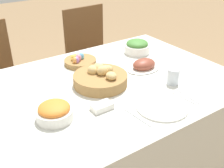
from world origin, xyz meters
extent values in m
cube|color=silver|center=(0.00, 0.00, 0.38)|extent=(1.57, 1.11, 0.77)
cylinder|color=brown|center=(-0.26, 0.64, 0.22)|extent=(0.03, 0.03, 0.44)
cylinder|color=brown|center=(-0.28, 1.03, 0.22)|extent=(0.03, 0.03, 0.44)
cylinder|color=brown|center=(0.25, 0.62, 0.22)|extent=(0.03, 0.03, 0.44)
cylinder|color=brown|center=(0.64, 0.64, 0.22)|extent=(0.03, 0.03, 0.44)
cylinder|color=brown|center=(0.24, 1.01, 0.22)|extent=(0.03, 0.03, 0.44)
cylinder|color=brown|center=(0.63, 1.03, 0.22)|extent=(0.03, 0.03, 0.44)
cube|color=brown|center=(0.44, 0.83, 0.45)|extent=(0.44, 0.44, 0.02)
cube|color=brown|center=(0.43, 1.03, 0.71)|extent=(0.42, 0.04, 0.50)
cylinder|color=#9E7542|center=(-0.03, 0.01, 0.80)|extent=(0.32, 0.32, 0.06)
ellipsoid|color=tan|center=(-0.02, 0.01, 0.86)|extent=(0.08, 0.07, 0.06)
ellipsoid|color=tan|center=(-0.01, -0.07, 0.85)|extent=(0.07, 0.07, 0.05)
ellipsoid|color=tan|center=(-0.01, 0.05, 0.85)|extent=(0.08, 0.08, 0.06)
ellipsoid|color=tan|center=(0.00, 0.08, 0.84)|extent=(0.08, 0.10, 0.05)
ellipsoid|color=tan|center=(-0.05, 0.06, 0.85)|extent=(0.08, 0.08, 0.06)
ellipsoid|color=tan|center=(0.02, 0.03, 0.84)|extent=(0.11, 0.11, 0.05)
ellipsoid|color=tan|center=(0.01, 0.01, 0.85)|extent=(0.09, 0.08, 0.06)
cylinder|color=#9E7542|center=(0.01, 0.33, 0.78)|extent=(0.22, 0.22, 0.03)
ellipsoid|color=pink|center=(-0.01, 0.32, 0.82)|extent=(0.04, 0.04, 0.05)
ellipsoid|color=#F29E4C|center=(-0.01, 0.35, 0.82)|extent=(0.04, 0.04, 0.05)
ellipsoid|color=#F29E4C|center=(-0.04, 0.30, 0.82)|extent=(0.04, 0.04, 0.05)
ellipsoid|color=#60B2E0|center=(0.02, 0.34, 0.82)|extent=(0.04, 0.04, 0.05)
ellipsoid|color=#B27AD1|center=(-0.03, 0.30, 0.82)|extent=(0.04, 0.04, 0.05)
ellipsoid|color=#F4D151|center=(-0.03, 0.34, 0.82)|extent=(0.04, 0.04, 0.05)
ellipsoid|color=white|center=(0.32, 0.03, 0.77)|extent=(0.25, 0.17, 0.01)
ellipsoid|color=brown|center=(0.32, 0.03, 0.80)|extent=(0.16, 0.12, 0.08)
cylinder|color=white|center=(0.46, 0.27, 0.80)|extent=(0.19, 0.19, 0.06)
ellipsoid|color=#478438|center=(0.46, 0.27, 0.84)|extent=(0.16, 0.16, 0.06)
cylinder|color=white|center=(-0.40, -0.15, 0.79)|extent=(0.18, 0.18, 0.05)
ellipsoid|color=orange|center=(-0.40, -0.15, 0.83)|extent=(0.15, 0.15, 0.05)
cylinder|color=white|center=(0.10, -0.38, 0.77)|extent=(0.27, 0.27, 0.01)
cube|color=silver|center=(-0.06, -0.38, 0.77)|extent=(0.02, 0.18, 0.00)
cube|color=silver|center=(0.26, -0.38, 0.77)|extent=(0.02, 0.18, 0.00)
cube|color=silver|center=(0.29, -0.38, 0.77)|extent=(0.02, 0.18, 0.00)
cylinder|color=silver|center=(0.33, -0.22, 0.81)|extent=(0.07, 0.07, 0.09)
cube|color=white|center=(-0.16, -0.21, 0.78)|extent=(0.11, 0.07, 0.03)
camera|label=1|loc=(-0.80, -1.23, 1.57)|focal=45.00mm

